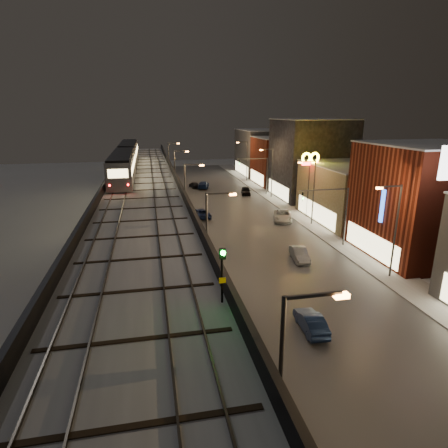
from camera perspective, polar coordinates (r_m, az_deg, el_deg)
ground at (r=22.80m, az=5.09°, el=-25.21°), size 220.00×220.00×0.00m
road_surface at (r=54.90m, az=2.37°, el=0.55°), size 17.00×120.00×0.06m
sidewalk_right at (r=58.01m, az=12.01°, el=1.12°), size 4.00×120.00×0.14m
under_viaduct_pavement at (r=53.43m, az=-11.85°, el=-0.25°), size 11.00×120.00×0.06m
elevated_viaduct at (r=49.02m, az=-12.23°, el=4.96°), size 9.00×100.00×6.30m
viaduct_trackbed at (r=49.00m, az=-12.29°, el=5.87°), size 8.40×100.00×0.32m
viaduct_parapet_streetside at (r=49.07m, az=-7.20°, el=6.69°), size 0.30×100.00×1.10m
viaduct_parapet_far at (r=49.22m, az=-17.41°, el=6.09°), size 0.30×100.00×1.10m
building_b at (r=45.86m, az=28.42°, el=3.13°), size 12.20×12.20×12.16m
building_c at (r=57.42m, az=19.41°, el=4.50°), size 12.20×15.20×8.16m
building_d at (r=70.99m, az=13.10°, el=9.61°), size 12.20×13.20×14.16m
building_e at (r=84.08m, az=9.09°, el=9.48°), size 12.20×12.20×10.16m
building_f at (r=97.20m, az=6.21°, el=10.82°), size 12.20×16.20×11.16m
streetlight_left_0 at (r=15.72m, az=9.53°, el=-22.91°), size 2.57×0.28×9.00m
streetlight_left_1 at (r=31.23m, az=-2.13°, el=-1.99°), size 2.57×0.28×9.00m
streetlight_right_1 at (r=37.83m, az=24.45°, el=-0.17°), size 2.56×0.28×9.00m
streetlight_left_2 at (r=48.49m, az=-5.60°, el=4.68°), size 2.57×0.28×9.00m
streetlight_right_2 at (r=52.99m, az=13.26°, el=5.33°), size 2.56×0.28×9.00m
streetlight_left_3 at (r=66.15m, az=-7.25°, el=7.81°), size 2.57×0.28×9.00m
streetlight_right_3 at (r=69.51m, az=7.13°, el=8.24°), size 2.56×0.28×9.00m
streetlight_left_4 at (r=83.95m, az=-8.22°, el=9.62°), size 2.57×0.28×9.00m
streetlight_right_4 at (r=86.63m, az=3.35°, el=9.97°), size 2.56×0.28×9.00m
traffic_light_rig_a at (r=44.89m, az=16.85°, el=2.10°), size 6.10×0.34×7.00m
traffic_light_rig_b at (r=72.17m, az=5.68°, el=8.00°), size 6.10×0.34×7.00m
subway_train at (r=61.11m, az=-14.69°, el=9.66°), size 2.95×36.25×3.52m
rail_signal at (r=17.07m, az=-0.25°, el=-6.26°), size 0.31×0.41×2.72m
car_taxi at (r=37.49m, az=-2.03°, el=-6.08°), size 1.87×4.37×1.47m
car_near_white at (r=28.57m, az=13.09°, el=-14.42°), size 1.63×4.11×1.33m
car_mid_silver at (r=56.30m, az=-3.76°, el=1.63°), size 3.22×5.29×1.37m
car_mid_dark at (r=78.54m, az=-3.15°, el=5.97°), size 3.15×5.45×1.48m
car_far_white at (r=79.32m, az=-4.56°, el=5.97°), size 2.15×3.93×1.27m
car_onc_silver at (r=40.73m, az=11.44°, el=-4.62°), size 1.95×4.25×1.35m
car_onc_dark at (r=55.07m, az=8.95°, el=1.19°), size 4.01×5.89×1.50m
car_onc_red at (r=72.28m, az=3.36°, el=5.03°), size 2.58×4.54×1.46m
sign_mcdonalds at (r=56.63m, az=12.98°, el=8.73°), size 2.89×0.62×9.70m
sign_carwash at (r=41.69m, az=23.57°, el=1.70°), size 1.50×0.35×7.79m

